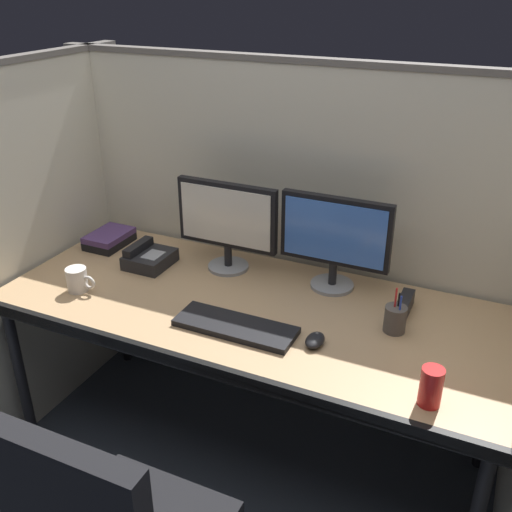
% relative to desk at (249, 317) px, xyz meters
% --- Properties ---
extents(ground_plane, '(8.00, 8.00, 0.00)m').
position_rel_desk_xyz_m(ground_plane, '(0.00, -0.29, -0.69)').
color(ground_plane, '#383F4C').
extents(cubicle_partition_rear, '(2.21, 0.06, 1.57)m').
position_rel_desk_xyz_m(cubicle_partition_rear, '(0.00, 0.46, 0.10)').
color(cubicle_partition_rear, beige).
rests_on(cubicle_partition_rear, ground).
extents(cubicle_partition_left, '(0.06, 1.41, 1.57)m').
position_rel_desk_xyz_m(cubicle_partition_left, '(-0.99, -0.09, 0.10)').
color(cubicle_partition_left, beige).
rests_on(cubicle_partition_left, ground).
extents(desk, '(1.90, 0.80, 0.74)m').
position_rel_desk_xyz_m(desk, '(0.00, 0.00, 0.00)').
color(desk, tan).
rests_on(desk, ground).
extents(monitor_left, '(0.43, 0.17, 0.37)m').
position_rel_desk_xyz_m(monitor_left, '(-0.21, 0.24, 0.27)').
color(monitor_left, gray).
rests_on(monitor_left, desk).
extents(monitor_right, '(0.43, 0.17, 0.37)m').
position_rel_desk_xyz_m(monitor_right, '(0.23, 0.27, 0.27)').
color(monitor_right, gray).
rests_on(monitor_right, desk).
extents(keyboard_main, '(0.43, 0.15, 0.02)m').
position_rel_desk_xyz_m(keyboard_main, '(0.02, -0.16, 0.06)').
color(keyboard_main, black).
rests_on(keyboard_main, desk).
extents(computer_mouse, '(0.06, 0.10, 0.04)m').
position_rel_desk_xyz_m(computer_mouse, '(0.31, -0.13, 0.07)').
color(computer_mouse, black).
rests_on(computer_mouse, desk).
extents(soda_can, '(0.07, 0.07, 0.12)m').
position_rel_desk_xyz_m(soda_can, '(0.70, -0.28, 0.11)').
color(soda_can, red).
rests_on(soda_can, desk).
extents(coffee_mug, '(0.13, 0.08, 0.09)m').
position_rel_desk_xyz_m(coffee_mug, '(-0.65, -0.17, 0.10)').
color(coffee_mug, silver).
rests_on(coffee_mug, desk).
extents(red_stapler, '(0.04, 0.15, 0.06)m').
position_rel_desk_xyz_m(red_stapler, '(0.53, 0.21, 0.08)').
color(red_stapler, black).
rests_on(red_stapler, desk).
extents(book_stack, '(0.15, 0.21, 0.06)m').
position_rel_desk_xyz_m(book_stack, '(-0.81, 0.22, 0.08)').
color(book_stack, black).
rests_on(book_stack, desk).
extents(pen_cup, '(0.08, 0.08, 0.17)m').
position_rel_desk_xyz_m(pen_cup, '(0.53, 0.06, 0.10)').
color(pen_cup, '#4C4742').
rests_on(pen_cup, desk).
extents(desk_phone, '(0.17, 0.19, 0.09)m').
position_rel_desk_xyz_m(desk_phone, '(-0.53, 0.13, 0.08)').
color(desk_phone, black).
rests_on(desk_phone, desk).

